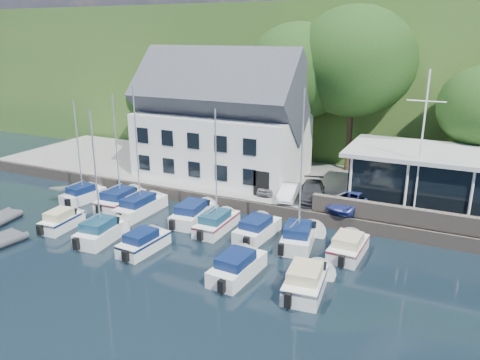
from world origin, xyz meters
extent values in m
plane|color=black|center=(0.00, 0.00, 0.00)|extent=(180.00, 180.00, 0.00)
cube|color=gray|center=(0.00, 17.50, 0.50)|extent=(60.00, 13.00, 1.00)
cube|color=#665B52|center=(0.00, 11.00, 0.50)|extent=(60.00, 0.30, 1.00)
cube|color=#305A22|center=(0.00, 62.00, 8.00)|extent=(160.00, 75.00, 16.00)
cube|color=#536633|center=(8.00, 70.00, 16.15)|extent=(50.00, 30.00, 0.30)
cube|color=#665B52|center=(12.00, 11.40, 1.60)|extent=(18.00, 0.50, 1.20)
imported|color=#A2A2A7|center=(-1.33, 13.79, 1.58)|extent=(1.77, 3.56, 1.17)
imported|color=white|center=(0.64, 12.81, 1.58)|extent=(1.70, 3.64, 1.15)
imported|color=#2E2E33|center=(2.31, 13.36, 1.65)|extent=(2.86, 4.79, 1.30)
imported|color=navy|center=(5.44, 12.74, 1.68)|extent=(2.70, 4.28, 1.37)
camera|label=1|loc=(11.81, -19.15, 13.08)|focal=35.00mm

